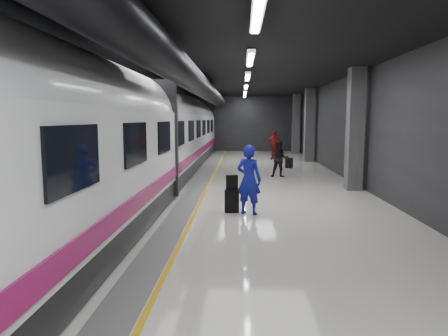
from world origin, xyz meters
TOP-DOWN VIEW (x-y plane):
  - ground at (0.00, 0.00)m, footprint 40.00×40.00m
  - platform_hall at (-0.29, 0.96)m, footprint 10.02×40.02m
  - train at (-3.25, -0.00)m, footprint 3.05×38.00m
  - traveler_main at (0.56, -2.02)m, footprint 0.84×0.71m
  - suitcase_main at (0.08, -1.82)m, footprint 0.42×0.29m
  - shoulder_bag at (0.09, -1.79)m, footprint 0.35×0.24m
  - traveler_far_a at (2.10, 5.11)m, footprint 0.84×0.66m
  - traveler_far_b at (2.51, 13.14)m, footprint 1.21×0.80m
  - suitcase_far at (2.95, 8.62)m, footprint 0.44×0.37m

SIDE VIEW (x-z plane):
  - ground at x=0.00m, z-range 0.00..0.00m
  - suitcase_far at x=2.95m, z-range 0.00..0.55m
  - suitcase_main at x=0.08m, z-range 0.00..0.65m
  - traveler_far_a at x=2.10m, z-range 0.00..1.67m
  - shoulder_bag at x=0.09m, z-range 0.65..1.07m
  - traveler_far_b at x=2.51m, z-range 0.00..1.91m
  - traveler_main at x=0.56m, z-range 0.00..1.95m
  - train at x=-3.25m, z-range 0.04..4.09m
  - platform_hall at x=-0.29m, z-range 1.28..5.79m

